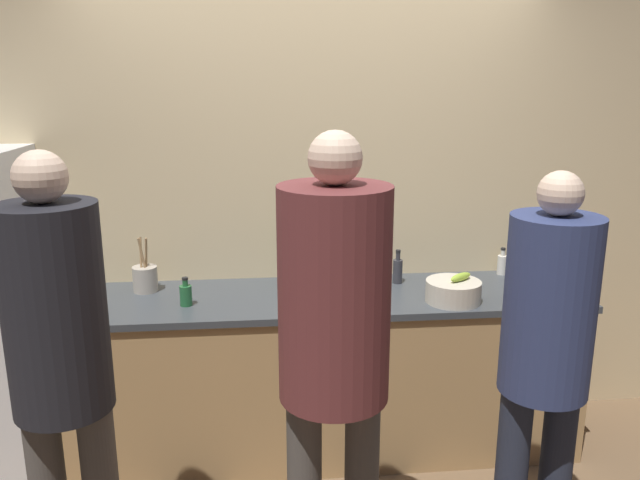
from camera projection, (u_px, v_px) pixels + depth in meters
wall_back at (310, 205)px, 3.50m from camera, size 5.20×0.06×2.60m
counter at (316, 371)px, 3.39m from camera, size 2.80×0.69×0.89m
person_left at (60, 355)px, 2.17m from camera, size 0.34×0.34×1.76m
person_center at (334, 332)px, 2.19m from camera, size 0.39×0.39×1.82m
person_right at (546, 345)px, 2.40m from camera, size 0.34×0.34×1.66m
fruit_bowl at (453, 291)px, 3.15m from camera, size 0.28×0.28×0.15m
utensil_crock at (145, 278)px, 3.30m from camera, size 0.13×0.13×0.30m
bottle_green at (186, 294)px, 3.10m from camera, size 0.06×0.06×0.15m
bottle_dark at (398, 270)px, 3.44m from camera, size 0.05×0.05×0.19m
bottle_clear at (502, 264)px, 3.60m from camera, size 0.06×0.06×0.16m
cup_white at (340, 272)px, 3.48m from camera, size 0.09×0.09×0.10m
potted_plant at (297, 266)px, 3.34m from camera, size 0.14×0.14×0.22m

